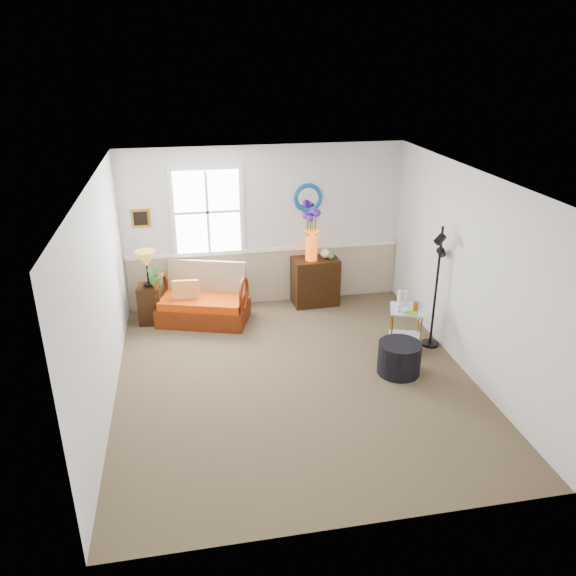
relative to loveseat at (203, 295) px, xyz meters
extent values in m
cube|color=brown|center=(1.07, -1.92, -0.44)|extent=(4.50, 5.00, 0.01)
cube|color=white|center=(1.07, -1.92, 2.16)|extent=(4.50, 5.00, 0.01)
cube|color=silver|center=(1.07, 0.58, 0.86)|extent=(4.50, 0.01, 2.60)
cube|color=silver|center=(1.07, -4.42, 0.86)|extent=(4.50, 0.01, 2.60)
cube|color=silver|center=(-1.18, -1.92, 0.86)|extent=(0.01, 5.00, 2.60)
cube|color=silver|center=(3.32, -1.92, 0.86)|extent=(0.01, 5.00, 2.60)
cube|color=tan|center=(1.07, 0.56, 0.01)|extent=(4.46, 0.02, 0.90)
cube|color=white|center=(1.07, 0.55, 0.48)|extent=(4.46, 0.04, 0.06)
cube|color=#B2761B|center=(-0.85, 0.56, 1.11)|extent=(0.28, 0.03, 0.28)
torus|color=#085BA7|center=(1.77, 0.56, 1.31)|extent=(0.47, 0.07, 0.47)
imported|color=#386A2A|center=(-0.67, 0.11, 0.31)|extent=(0.37, 0.40, 0.29)
cylinder|color=black|center=(2.44, -2.02, -0.23)|extent=(0.69, 0.69, 0.43)
camera|label=1|loc=(-0.17, -8.02, 3.47)|focal=35.00mm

